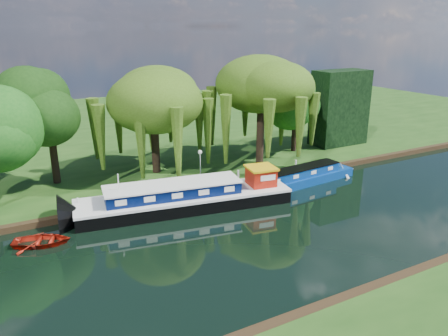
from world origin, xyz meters
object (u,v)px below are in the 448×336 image
red_dinghy (42,245)px  dutch_barge (187,197)px  narrowboat (299,178)px  white_cruiser (341,175)px

red_dinghy → dutch_barge: bearing=-64.4°
dutch_barge → red_dinghy: size_ratio=4.68×
narrowboat → red_dinghy: 20.61m
dutch_barge → red_dinghy: 10.33m
white_cruiser → dutch_barge: bearing=103.6°
narrowboat → white_cruiser: bearing=-3.2°
red_dinghy → white_cruiser: (25.57, 1.17, 0.00)m
narrowboat → white_cruiser: (4.99, 0.16, -0.59)m
narrowboat → dutch_barge: bearing=174.9°
dutch_barge → red_dinghy: dutch_barge is taller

